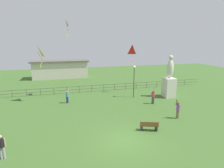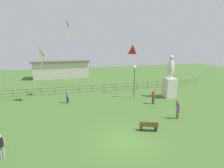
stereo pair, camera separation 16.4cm
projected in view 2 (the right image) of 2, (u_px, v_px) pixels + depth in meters
The scene contains 13 objects.
ground_plane at pixel (124, 140), 13.47m from camera, with size 80.00×80.00×0.00m, color #3D6028.
statue_monument at pixel (170, 82), 23.57m from camera, with size 1.40×1.40×5.51m.
lamppost at pixel (134, 74), 23.17m from camera, with size 0.36×0.36×4.21m.
park_bench at pixel (149, 126), 14.77m from camera, with size 1.55×0.91×0.85m.
person_0 at pixel (178, 109), 17.04m from camera, with size 0.52×0.30×1.93m.
person_1 at pixel (67, 96), 21.45m from camera, with size 0.48×0.28×1.79m.
person_2 at pixel (153, 96), 21.10m from camera, with size 0.44×0.45×1.98m.
person_3 at pixel (1, 145), 11.18m from camera, with size 0.50×0.30×1.91m.
kite_2 at pixel (66, 23), 22.22m from camera, with size 0.47×0.92×2.09m.
kite_3 at pixel (133, 50), 24.19m from camera, with size 0.93×0.83×2.70m.
kite_4 at pixel (38, 52), 20.67m from camera, with size 1.06×1.11×2.53m.
waterfront_railing at pixel (92, 87), 26.43m from camera, with size 36.05×0.06×0.95m.
pavilion_building at pixel (62, 69), 36.41m from camera, with size 11.13×3.68×3.51m.
Camera 2 is at (-3.91, -11.53, 7.18)m, focal length 28.94 mm.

